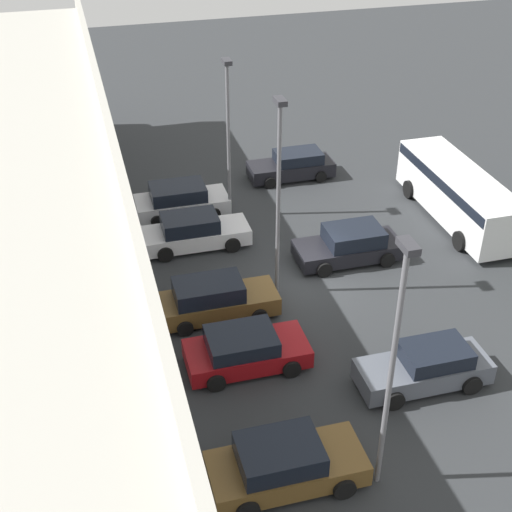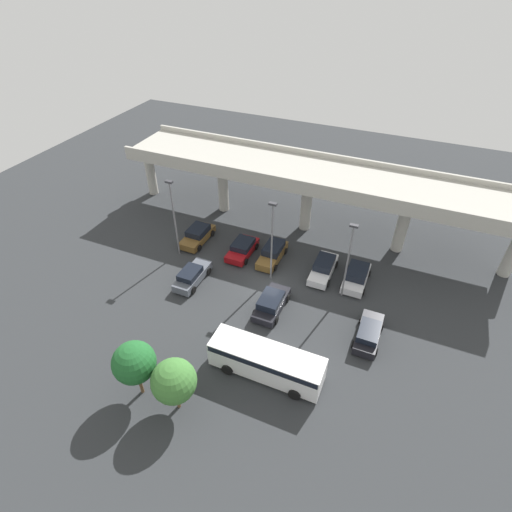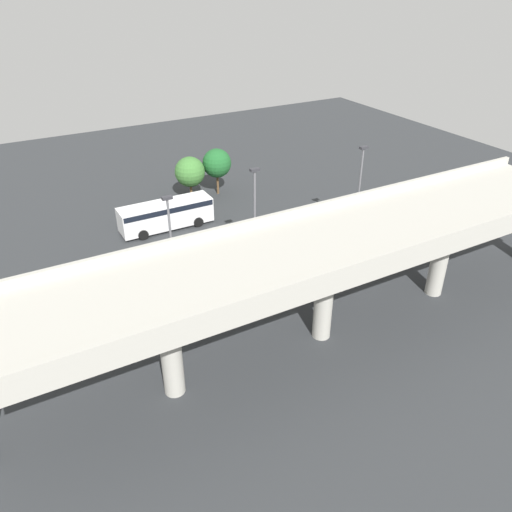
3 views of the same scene
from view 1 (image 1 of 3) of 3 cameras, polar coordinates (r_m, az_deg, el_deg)
name	(u,v)px [view 1 (image 1 of 3)]	position (r m, az deg, el deg)	size (l,w,h in m)	color
ground_plane	(311,281)	(30.15, 4.39, -2.04)	(86.23, 86.23, 0.00)	#2D3033
highway_overpass	(12,180)	(25.80, -18.95, 5.75)	(41.41, 7.29, 7.62)	#ADAAA0
parked_car_0	(285,464)	(21.71, 2.30, -16.30)	(2.21, 4.64, 1.57)	brown
parked_car_1	(426,367)	(25.38, 13.42, -8.64)	(1.97, 4.61, 1.54)	#515660
parked_car_2	(245,350)	(25.45, -0.86, -7.52)	(2.24, 4.36, 1.43)	maroon
parked_car_3	(215,300)	(27.75, -3.32, -3.50)	(2.02, 4.70, 1.61)	brown
parked_car_4	(350,245)	(31.39, 7.51, 0.88)	(2.21, 4.66, 1.54)	black
parked_car_5	(194,232)	(32.17, -5.01, 1.93)	(2.06, 4.88, 1.58)	silver
parked_car_6	(181,200)	(34.89, -6.05, 4.46)	(2.23, 4.48, 1.54)	silver
parked_car_7	(293,166)	(38.32, 2.96, 7.23)	(1.99, 4.52, 1.48)	black
shuttle_bus	(458,191)	(35.26, 15.89, 4.99)	(8.43, 2.64, 2.45)	white
lamp_post_near_aisle	(228,128)	(32.97, -2.24, 10.19)	(0.70, 0.35, 7.70)	slate
lamp_post_mid_lot	(279,187)	(26.96, 1.82, 5.57)	(0.70, 0.35, 8.30)	slate
lamp_post_by_overpass	(394,355)	(19.18, 10.95, -7.78)	(0.70, 0.35, 8.31)	slate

